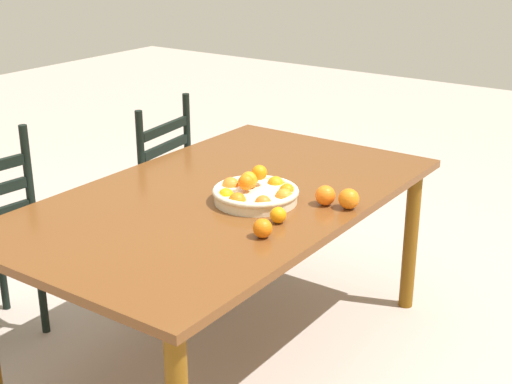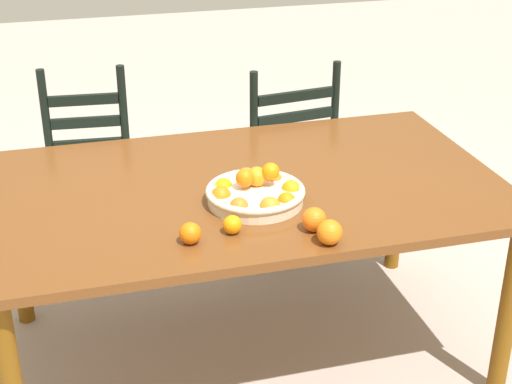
# 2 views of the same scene
# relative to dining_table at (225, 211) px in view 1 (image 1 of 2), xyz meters

# --- Properties ---
(ground_plane) EXTENTS (12.00, 12.00, 0.00)m
(ground_plane) POSITION_rel_dining_table_xyz_m (0.00, 0.00, -0.66)
(ground_plane) COLOR #B3A296
(dining_table) EXTENTS (1.83, 1.09, 0.74)m
(dining_table) POSITION_rel_dining_table_xyz_m (0.00, 0.00, 0.00)
(dining_table) COLOR brown
(dining_table) RESTS_ON ground
(chair_by_cabinet) EXTENTS (0.51, 0.51, 0.94)m
(chair_by_cabinet) POSITION_rel_dining_table_xyz_m (0.39, 0.83, -0.22)
(chair_by_cabinet) COLOR black
(chair_by_cabinet) RESTS_ON ground
(fruit_bowl) EXTENTS (0.34, 0.34, 0.13)m
(fruit_bowl) POSITION_rel_dining_table_xyz_m (0.00, -0.15, 0.11)
(fruit_bowl) COLOR beige
(fruit_bowl) RESTS_ON dining_table
(orange_loose_0) EXTENTS (0.07, 0.07, 0.07)m
(orange_loose_0) POSITION_rel_dining_table_xyz_m (-0.26, -0.37, 0.11)
(orange_loose_0) COLOR orange
(orange_loose_0) RESTS_ON dining_table
(orange_loose_1) EXTENTS (0.08, 0.08, 0.08)m
(orange_loose_1) POSITION_rel_dining_table_xyz_m (0.13, -0.39, 0.12)
(orange_loose_1) COLOR orange
(orange_loose_1) RESTS_ON dining_table
(orange_loose_2) EXTENTS (0.06, 0.06, 0.06)m
(orange_loose_2) POSITION_rel_dining_table_xyz_m (-0.12, -0.34, 0.11)
(orange_loose_2) COLOR orange
(orange_loose_2) RESTS_ON dining_table
(orange_loose_3) EXTENTS (0.08, 0.08, 0.08)m
(orange_loose_3) POSITION_rel_dining_table_xyz_m (0.14, -0.48, 0.12)
(orange_loose_3) COLOR orange
(orange_loose_3) RESTS_ON dining_table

